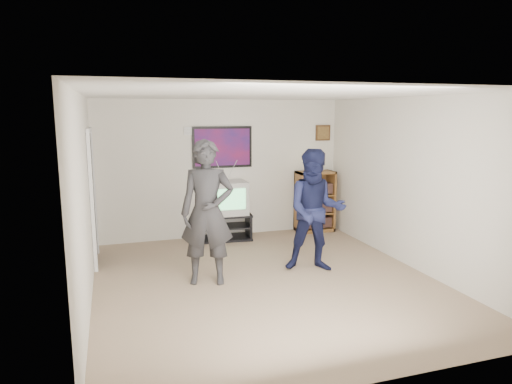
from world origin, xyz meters
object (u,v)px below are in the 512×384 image
crt_television (226,198)px  person_short (316,211)px  bookshelf (315,201)px  person_tall (207,213)px  media_stand (225,226)px

crt_television → person_short: 2.15m
bookshelf → person_tall: 3.27m
bookshelf → person_short: person_short is taller
crt_television → person_short: (0.83, -1.98, 0.12)m
person_tall → bookshelf: bearing=54.6°
media_stand → person_tall: bearing=-104.5°
crt_television → bookshelf: size_ratio=0.60×
media_stand → bookshelf: bearing=7.0°
media_stand → person_tall: 2.24m
bookshelf → person_short: (-0.94, -2.03, 0.30)m
media_stand → person_tall: person_tall is taller
media_stand → bookshelf: bookshelf is taller
crt_television → person_short: person_short is taller
crt_television → person_short: size_ratio=0.39×
bookshelf → crt_television: bearing=-178.4°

